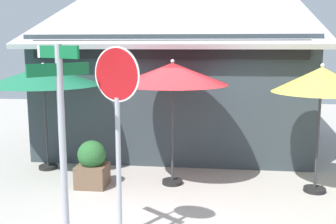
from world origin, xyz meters
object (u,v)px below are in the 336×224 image
patio_umbrella_crimson_center (173,74)px  street_sign_post (62,133)px  patio_umbrella_forest_green_left (43,76)px  patio_umbrella_mustard_right (322,81)px  sidewalk_planter (92,164)px  stop_sign (117,113)px

patio_umbrella_crimson_center → street_sign_post: bearing=-108.4°
patio_umbrella_forest_green_left → patio_umbrella_crimson_center: size_ratio=1.00×
patio_umbrella_forest_green_left → patio_umbrella_mustard_right: (6.03, -0.81, 0.02)m
patio_umbrella_crimson_center → patio_umbrella_mustard_right: (2.93, -0.12, -0.09)m
patio_umbrella_crimson_center → patio_umbrella_forest_green_left: bearing=167.4°
patio_umbrella_forest_green_left → patio_umbrella_crimson_center: 3.18m
patio_umbrella_forest_green_left → sidewalk_planter: patio_umbrella_forest_green_left is taller
street_sign_post → patio_umbrella_crimson_center: (1.09, 3.28, 0.53)m
stop_sign → sidewalk_planter: bearing=115.6°
street_sign_post → stop_sign: street_sign_post is taller
street_sign_post → sidewalk_planter: 3.28m
stop_sign → patio_umbrella_crimson_center: 2.94m
stop_sign → patio_umbrella_forest_green_left: 4.46m
patio_umbrella_forest_green_left → stop_sign: bearing=-53.5°
street_sign_post → sidewalk_planter: size_ratio=3.00×
street_sign_post → patio_umbrella_forest_green_left: (-2.01, 3.98, 0.42)m
patio_umbrella_forest_green_left → sidewalk_planter: size_ratio=2.70×
sidewalk_planter → patio_umbrella_crimson_center: bearing=11.8°
patio_umbrella_mustard_right → sidewalk_planter: 4.93m
street_sign_post → patio_umbrella_mustard_right: bearing=38.2°
street_sign_post → sidewalk_planter: bearing=101.0°
stop_sign → patio_umbrella_forest_green_left: size_ratio=1.10×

